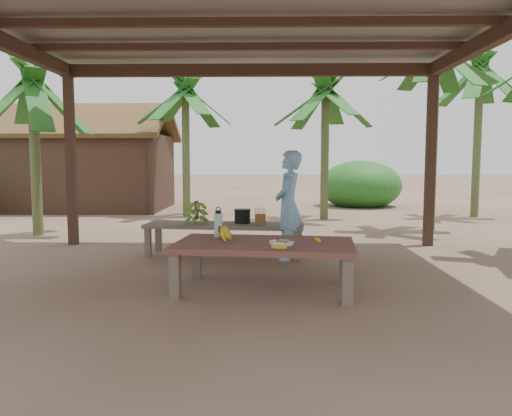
{
  "coord_description": "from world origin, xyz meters",
  "views": [
    {
      "loc": [
        0.25,
        -5.48,
        1.34
      ],
      "look_at": [
        0.15,
        0.06,
        0.8
      ],
      "focal_mm": 35.0,
      "sensor_mm": 36.0,
      "label": 1
    }
  ],
  "objects_px": {
    "plate": "(282,243)",
    "water_flask": "(218,224)",
    "ripe_banana_bunch": "(220,232)",
    "bench": "(225,228)",
    "cooking_pot": "(242,216)",
    "work_table": "(265,248)",
    "woman": "(289,205)"
  },
  "relations": [
    {
      "from": "plate",
      "to": "woman",
      "type": "relative_size",
      "value": 0.16
    },
    {
      "from": "ripe_banana_bunch",
      "to": "water_flask",
      "type": "xyz_separation_m",
      "value": [
        -0.03,
        0.18,
        0.06
      ]
    },
    {
      "from": "cooking_pot",
      "to": "ripe_banana_bunch",
      "type": "bearing_deg",
      "value": -95.2
    },
    {
      "from": "work_table",
      "to": "plate",
      "type": "distance_m",
      "value": 0.24
    },
    {
      "from": "plate",
      "to": "woman",
      "type": "distance_m",
      "value": 1.77
    },
    {
      "from": "plate",
      "to": "bench",
      "type": "bearing_deg",
      "value": 110.03
    },
    {
      "from": "plate",
      "to": "work_table",
      "type": "bearing_deg",
      "value": 139.29
    },
    {
      "from": "work_table",
      "to": "plate",
      "type": "height_order",
      "value": "plate"
    },
    {
      "from": "ripe_banana_bunch",
      "to": "bench",
      "type": "bearing_deg",
      "value": 92.97
    },
    {
      "from": "ripe_banana_bunch",
      "to": "plate",
      "type": "height_order",
      "value": "ripe_banana_bunch"
    },
    {
      "from": "ripe_banana_bunch",
      "to": "plate",
      "type": "xyz_separation_m",
      "value": [
        0.64,
        -0.32,
        -0.06
      ]
    },
    {
      "from": "ripe_banana_bunch",
      "to": "work_table",
      "type": "bearing_deg",
      "value": -19.9
    },
    {
      "from": "cooking_pot",
      "to": "water_flask",
      "type": "bearing_deg",
      "value": -96.91
    },
    {
      "from": "woman",
      "to": "bench",
      "type": "bearing_deg",
      "value": -90.31
    },
    {
      "from": "work_table",
      "to": "ripe_banana_bunch",
      "type": "relative_size",
      "value": 7.54
    },
    {
      "from": "bench",
      "to": "cooking_pot",
      "type": "relative_size",
      "value": 10.04
    },
    {
      "from": "work_table",
      "to": "bench",
      "type": "height_order",
      "value": "work_table"
    },
    {
      "from": "cooking_pot",
      "to": "bench",
      "type": "bearing_deg",
      "value": -166.34
    },
    {
      "from": "bench",
      "to": "woman",
      "type": "xyz_separation_m",
      "value": [
        0.88,
        -0.26,
        0.34
      ]
    },
    {
      "from": "plate",
      "to": "water_flask",
      "type": "relative_size",
      "value": 0.73
    },
    {
      "from": "work_table",
      "to": "water_flask",
      "type": "distance_m",
      "value": 0.65
    },
    {
      "from": "bench",
      "to": "water_flask",
      "type": "xyz_separation_m",
      "value": [
        0.06,
        -1.51,
        0.24
      ]
    },
    {
      "from": "water_flask",
      "to": "cooking_pot",
      "type": "xyz_separation_m",
      "value": [
        0.19,
        1.57,
        -0.09
      ]
    },
    {
      "from": "water_flask",
      "to": "cooking_pot",
      "type": "bearing_deg",
      "value": 83.09
    },
    {
      "from": "ripe_banana_bunch",
      "to": "water_flask",
      "type": "bearing_deg",
      "value": 99.37
    },
    {
      "from": "ripe_banana_bunch",
      "to": "plate",
      "type": "distance_m",
      "value": 0.72
    },
    {
      "from": "bench",
      "to": "cooking_pot",
      "type": "xyz_separation_m",
      "value": [
        0.25,
        0.06,
        0.15
      ]
    },
    {
      "from": "bench",
      "to": "cooking_pot",
      "type": "bearing_deg",
      "value": 19.36
    },
    {
      "from": "water_flask",
      "to": "cooking_pot",
      "type": "height_order",
      "value": "water_flask"
    },
    {
      "from": "plate",
      "to": "cooking_pot",
      "type": "bearing_deg",
      "value": 103.21
    },
    {
      "from": "work_table",
      "to": "woman",
      "type": "xyz_separation_m",
      "value": [
        0.32,
        1.6,
        0.3
      ]
    },
    {
      "from": "water_flask",
      "to": "bench",
      "type": "bearing_deg",
      "value": 92.17
    }
  ]
}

